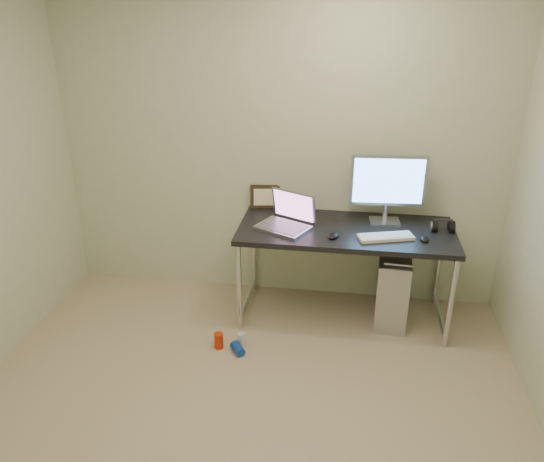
{
  "coord_description": "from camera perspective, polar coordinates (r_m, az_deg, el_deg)",
  "views": [
    {
      "loc": [
        0.54,
        -2.21,
        2.32
      ],
      "look_at": [
        0.05,
        1.05,
        0.85
      ],
      "focal_mm": 35.0,
      "sensor_mm": 36.0,
      "label": 1
    }
  ],
  "objects": [
    {
      "name": "webcam",
      "position": [
        4.15,
        3.14,
        2.91
      ],
      "size": [
        0.04,
        0.03,
        0.11
      ],
      "rotation": [
        0.0,
        0.0,
        0.03
      ],
      "color": "silver",
      "rests_on": "desk"
    },
    {
      "name": "picture_frame",
      "position": [
        4.25,
        -0.73,
        3.72
      ],
      "size": [
        0.24,
        0.1,
        0.19
      ],
      "primitive_type": "cube",
      "rotation": [
        -0.21,
        0.0,
        0.14
      ],
      "color": "black",
      "rests_on": "desk"
    },
    {
      "name": "keyboard",
      "position": [
        3.82,
        12.13,
        -0.63
      ],
      "size": [
        0.41,
        0.24,
        0.02
      ],
      "primitive_type": "cube",
      "rotation": [
        0.0,
        0.0,
        0.3
      ],
      "color": "white",
      "rests_on": "desk"
    },
    {
      "name": "cable_b",
      "position": [
        4.37,
        13.31,
        -3.05
      ],
      "size": [
        0.02,
        0.11,
        0.71
      ],
      "primitive_type": "cylinder",
      "rotation": [
        0.14,
        0.0,
        0.09
      ],
      "color": "black",
      "rests_on": "ground"
    },
    {
      "name": "floor",
      "position": [
        3.25,
        -3.95,
        -21.64
      ],
      "size": [
        3.5,
        3.5,
        0.0
      ],
      "primitive_type": "plane",
      "color": "tan",
      "rests_on": "ground"
    },
    {
      "name": "can_blue",
      "position": [
        3.85,
        -3.71,
        -12.53
      ],
      "size": [
        0.13,
        0.14,
        0.07
      ],
      "primitive_type": "cylinder",
      "rotation": [
        1.57,
        0.0,
        0.66
      ],
      "color": "#113DA8",
      "rests_on": "ground"
    },
    {
      "name": "headphones",
      "position": [
        4.04,
        17.88,
        0.42
      ],
      "size": [
        0.16,
        0.1,
        0.11
      ],
      "rotation": [
        0.0,
        0.0,
        0.02
      ],
      "color": "black",
      "rests_on": "desk"
    },
    {
      "name": "mouse_left",
      "position": [
        3.78,
        6.62,
        -0.37
      ],
      "size": [
        0.1,
        0.13,
        0.04
      ],
      "primitive_type": "ellipsoid",
      "rotation": [
        0.0,
        0.0,
        -0.25
      ],
      "color": "black",
      "rests_on": "desk"
    },
    {
      "name": "monitor",
      "position": [
        3.99,
        12.38,
        4.99
      ],
      "size": [
        0.56,
        0.18,
        0.52
      ],
      "rotation": [
        0.0,
        0.0,
        0.07
      ],
      "color": "#B3B4BB",
      "rests_on": "desk"
    },
    {
      "name": "desk",
      "position": [
        3.97,
        7.91,
        -0.76
      ],
      "size": [
        1.58,
        0.69,
        0.75
      ],
      "color": "black",
      "rests_on": "ground"
    },
    {
      "name": "can_white",
      "position": [
        3.89,
        -3.3,
        -11.6
      ],
      "size": [
        0.08,
        0.08,
        0.11
      ],
      "primitive_type": "cylinder",
      "rotation": [
        0.0,
        0.0,
        -0.47
      ],
      "color": "silver",
      "rests_on": "ground"
    },
    {
      "name": "tower_computer",
      "position": [
        4.2,
        12.84,
        -5.75
      ],
      "size": [
        0.27,
        0.54,
        0.59
      ],
      "rotation": [
        0.0,
        0.0,
        -0.07
      ],
      "color": "#A6A7AB",
      "rests_on": "ground"
    },
    {
      "name": "wall_back",
      "position": [
        4.13,
        0.74,
        9.03
      ],
      "size": [
        3.5,
        0.02,
        2.5
      ],
      "primitive_type": "cube",
      "color": "beige",
      "rests_on": "ground"
    },
    {
      "name": "can_red",
      "position": [
        3.89,
        -5.75,
        -11.66
      ],
      "size": [
        0.09,
        0.09,
        0.12
      ],
      "primitive_type": "cylinder",
      "rotation": [
        0.0,
        0.0,
        0.47
      ],
      "color": "red",
      "rests_on": "ground"
    },
    {
      "name": "laptop",
      "position": [
        3.91,
        1.64,
        1.31
      ],
      "size": [
        0.46,
        0.43,
        0.25
      ],
      "rotation": [
        0.0,
        0.0,
        -0.46
      ],
      "color": "#B3B4BB",
      "rests_on": "desk"
    },
    {
      "name": "cable_a",
      "position": [
        4.37,
        12.14,
        -2.63
      ],
      "size": [
        0.01,
        0.16,
        0.69
      ],
      "primitive_type": "cylinder",
      "rotation": [
        0.21,
        0.0,
        0.0
      ],
      "color": "black",
      "rests_on": "ground"
    },
    {
      "name": "mouse_right",
      "position": [
        3.85,
        16.07,
        -0.73
      ],
      "size": [
        0.06,
        0.1,
        0.03
      ],
      "primitive_type": "ellipsoid",
      "rotation": [
        0.0,
        0.0,
        -0.01
      ],
      "color": "black",
      "rests_on": "desk"
    }
  ]
}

